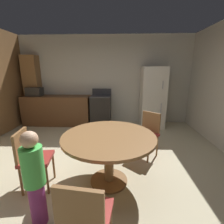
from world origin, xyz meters
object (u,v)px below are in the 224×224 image
at_px(microwave, 35,92).
at_px(chair_south, 85,217).
at_px(oven_range, 101,110).
at_px(person_child, 34,177).
at_px(refrigerator, 153,98).
at_px(chair_northeast, 148,132).
at_px(chair_west, 31,156).
at_px(dining_table, 109,145).

bearing_deg(microwave, chair_south, -58.23).
height_order(oven_range, person_child, oven_range).
height_order(refrigerator, chair_northeast, refrigerator).
bearing_deg(microwave, refrigerator, -0.80).
distance_m(chair_west, person_child, 0.66).
bearing_deg(oven_range, chair_northeast, -58.56).
bearing_deg(person_child, chair_northeast, 2.76).
relative_size(chair_northeast, person_child, 0.80).
xyz_separation_m(refrigerator, chair_south, (-1.26, -3.68, -0.38)).
distance_m(dining_table, person_child, 1.02).
xyz_separation_m(refrigerator, chair_northeast, (-0.43, -1.77, -0.38)).
bearing_deg(chair_northeast, microwave, -79.56).
relative_size(refrigerator, dining_table, 1.31).
relative_size(dining_table, chair_northeast, 1.55).
bearing_deg(dining_table, refrigerator, 66.42).
xyz_separation_m(refrigerator, chair_west, (-2.21, -2.76, -0.38)).
xyz_separation_m(oven_range, microwave, (-2.03, -0.00, 0.56)).
bearing_deg(person_child, chair_west, 77.79).
relative_size(refrigerator, person_child, 1.61).
distance_m(refrigerator, dining_table, 2.85).
bearing_deg(chair_west, microwave, 107.51).
bearing_deg(chair_northeast, chair_west, -20.61).
xyz_separation_m(microwave, chair_northeast, (3.15, -1.82, -0.53)).
xyz_separation_m(oven_range, chair_south, (0.28, -3.74, 0.03)).
relative_size(refrigerator, chair_northeast, 2.02).
bearing_deg(refrigerator, chair_south, -108.91).
xyz_separation_m(dining_table, chair_south, (-0.13, -1.08, -0.11)).
relative_size(dining_table, person_child, 1.23).
bearing_deg(chair_west, chair_northeast, 20.61).
bearing_deg(microwave, dining_table, -47.36).
relative_size(microwave, chair_south, 0.51).
distance_m(chair_south, person_child, 0.71).
bearing_deg(refrigerator, oven_range, 178.00).
height_order(refrigerator, microwave, refrigerator).
bearing_deg(oven_range, refrigerator, -2.00).
relative_size(oven_range, refrigerator, 0.62).
bearing_deg(dining_table, microwave, 132.64).
relative_size(oven_range, microwave, 2.50).
bearing_deg(chair_northeast, chair_south, 16.87).
xyz_separation_m(refrigerator, microwave, (-3.57, 0.05, 0.15)).
height_order(chair_west, chair_northeast, same).
bearing_deg(oven_range, microwave, -179.90).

